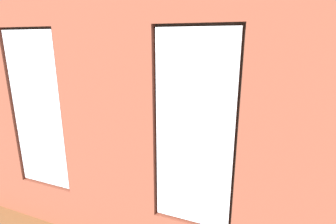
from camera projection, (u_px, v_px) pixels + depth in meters
The scene contains 17 objects.
ground_plane at pixel (181, 160), 5.82m from camera, with size 7.28×6.00×0.10m, color brown.
brick_wall_with_windows at pixel (107, 112), 3.00m from camera, with size 6.68×0.30×3.49m.
white_wall_right at pixel (51, 74), 6.35m from camera, with size 0.10×5.00×3.49m, color silver.
couch_by_window at pixel (90, 180), 4.27m from camera, with size 2.07×0.87×0.80m.
couch_left at pixel (325, 187), 4.07m from camera, with size 0.98×2.04×0.80m.
coffee_table at pixel (162, 138), 5.97m from camera, with size 1.54×0.78×0.42m.
cup_ceramic at pixel (162, 134), 5.94m from camera, with size 0.08×0.08×0.09m, color silver.
candle_jar at pixel (156, 132), 6.10m from camera, with size 0.08×0.08×0.11m, color #B7333D.
table_plant_small at pixel (165, 134), 5.78m from camera, with size 0.12×0.12×0.19m.
remote_gray at pixel (182, 136), 5.92m from camera, with size 0.05×0.17×0.02m, color #59595B.
remote_black at pixel (142, 135), 6.01m from camera, with size 0.05×0.17×0.02m, color black.
media_console at pixel (75, 129), 6.87m from camera, with size 1.19×0.42×0.53m, color black.
tv_flatscreen at pixel (72, 107), 6.72m from camera, with size 0.92×0.20×0.67m.
papasan_chair at pixel (169, 117), 7.35m from camera, with size 1.07×1.07×0.68m.
potted_plant_beside_window_right at pixel (7, 145), 4.73m from camera, with size 1.05×1.01×1.15m.
potted_plant_foreground_right at pixel (122, 99), 8.32m from camera, with size 0.92×0.90×1.40m.
potted_plant_corner_near_left at pixel (315, 123), 6.43m from camera, with size 0.66×0.66×0.82m.
Camera 1 is at (-1.73, 5.03, 2.55)m, focal length 28.00 mm.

